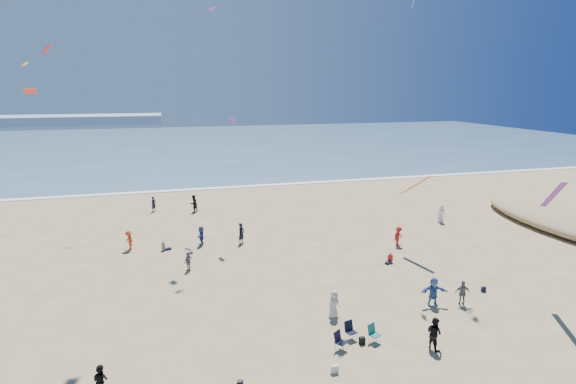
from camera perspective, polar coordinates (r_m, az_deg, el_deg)
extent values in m
cube|color=#476B84|center=(110.53, -13.14, 5.87)|extent=(220.00, 100.00, 0.06)
cube|color=white|center=(61.24, -11.05, 0.37)|extent=(220.00, 1.20, 0.08)
cube|color=#7A8EA8|center=(193.24, -32.43, 7.62)|extent=(110.00, 20.00, 3.20)
imported|color=black|center=(51.37, -16.69, -1.47)|extent=(0.71, 0.71, 1.67)
imported|color=#B3191B|center=(39.86, 13.84, -5.47)|extent=(1.25, 1.06, 1.68)
imported|color=black|center=(25.50, 18.07, -16.68)|extent=(0.89, 1.01, 1.76)
imported|color=white|center=(47.77, 18.85, -2.60)|extent=(0.82, 1.03, 1.85)
imported|color=black|center=(39.36, -5.94, -5.25)|extent=(0.80, 0.78, 1.85)
imported|color=#375898|center=(29.98, 17.99, -11.93)|extent=(1.76, 0.85, 1.82)
imported|color=slate|center=(34.43, -12.54, -8.60)|extent=(0.84, 0.86, 1.45)
imported|color=black|center=(50.04, -11.91, -1.44)|extent=(1.17, 1.15, 1.90)
imported|color=slate|center=(30.67, 21.30, -11.85)|extent=(1.01, 0.66, 1.59)
imported|color=#BD3F1B|center=(39.98, -19.54, -5.81)|extent=(1.06, 1.24, 1.66)
imported|color=navy|center=(39.61, -10.96, -5.46)|extent=(0.82, 1.61, 1.66)
imported|color=black|center=(22.87, -22.69, -21.21)|extent=(0.92, 0.89, 1.50)
imported|color=silver|center=(27.39, 5.85, -13.95)|extent=(0.98, 0.86, 1.69)
cube|color=silver|center=(23.09, 5.95, -21.46)|extent=(0.35, 0.20, 0.40)
cube|color=black|center=(25.38, 9.39, -18.11)|extent=(0.30, 0.22, 0.38)
cube|color=black|center=(33.28, 23.58, -11.24)|extent=(0.28, 0.18, 0.34)
cube|color=blue|center=(46.41, -9.35, 21.28)|extent=(0.33, 0.69, 0.34)
cube|color=gold|center=(51.11, -30.40, 13.86)|extent=(0.63, 0.65, 0.35)
cube|color=white|center=(36.10, 15.66, 22.26)|extent=(0.47, 0.62, 0.71)
cube|color=#EE3B2A|center=(40.57, -29.93, 11.04)|extent=(0.88, 0.42, 0.40)
cube|color=purple|center=(39.35, -7.04, 8.96)|extent=(0.47, 0.81, 0.45)
cube|color=purple|center=(47.88, -9.61, 21.98)|extent=(0.84, 0.90, 0.33)
cube|color=red|center=(27.42, -28.30, 15.70)|extent=(0.47, 0.78, 0.48)
cube|color=#6B228B|center=(31.32, 30.61, -0.35)|extent=(0.35, 3.14, 2.21)
cube|color=#E85418|center=(37.49, 15.90, 0.84)|extent=(0.35, 2.64, 1.87)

